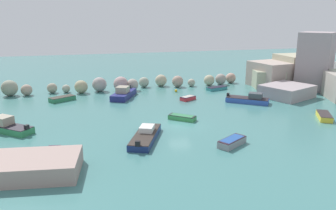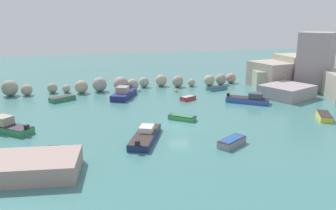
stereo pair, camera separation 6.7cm
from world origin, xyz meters
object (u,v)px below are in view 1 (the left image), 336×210
moored_boat_3 (249,99)px  moored_boat_10 (182,117)px  moored_boat_9 (188,98)px  moored_boat_7 (324,116)px  moored_boat_4 (146,136)px  moored_boat_8 (51,154)px  moored_boat_2 (124,94)px  stone_dock (23,167)px  moored_boat_6 (217,88)px  moored_boat_1 (7,127)px  channel_buoy (176,91)px  moored_boat_5 (232,142)px  moored_boat_0 (62,99)px

moored_boat_3 → moored_boat_10: 13.11m
moored_boat_9 → moored_boat_7: bearing=-74.0°
moored_boat_4 → moored_boat_8: bearing=127.0°
moored_boat_8 → moored_boat_9: moored_boat_9 is taller
moored_boat_2 → moored_boat_7: 28.57m
stone_dock → moored_boat_10: stone_dock is taller
moored_boat_10 → moored_boat_6: bearing=-85.7°
moored_boat_6 → moored_boat_8: (-25.86, -22.28, 0.01)m
moored_boat_9 → moored_boat_10: 10.08m
moored_boat_1 → moored_boat_3: moored_boat_1 is taller
moored_boat_1 → moored_boat_3: (31.83, 4.30, -0.06)m
channel_buoy → moored_boat_8: (-18.58, -22.60, 0.05)m
moored_boat_3 → moored_boat_7: size_ratio=1.55×
moored_boat_5 → moored_boat_9: moored_boat_5 is taller
stone_dock → moored_boat_7: (33.79, 6.33, -0.39)m
moored_boat_2 → moored_boat_9: bearing=91.9°
moored_boat_6 → stone_dock: bearing=26.6°
moored_boat_0 → moored_boat_7: (31.61, -18.12, 0.01)m
channel_buoy → moored_boat_0: moored_boat_0 is taller
moored_boat_10 → channel_buoy: bearing=-62.9°
moored_boat_2 → moored_boat_8: moored_boat_2 is taller
moored_boat_0 → moored_boat_4: bearing=84.3°
moored_boat_0 → moored_boat_5: 28.46m
moored_boat_8 → moored_boat_10: size_ratio=1.01×
moored_boat_9 → moored_boat_10: bearing=-141.1°
moored_boat_3 → moored_boat_10: size_ratio=1.83×
moored_boat_4 → moored_boat_8: 9.36m
moored_boat_5 → moored_boat_0: bearing=-85.9°
moored_boat_2 → moored_boat_3: bearing=91.0°
moored_boat_3 → moored_boat_5: bearing=-86.6°
moored_boat_0 → moored_boat_4: 21.16m
moored_boat_0 → moored_boat_6: (25.53, 0.92, -0.06)m
moored_boat_0 → moored_boat_7: size_ratio=1.02×
moored_boat_9 → moored_boat_0: bearing=137.9°
moored_boat_2 → moored_boat_3: 19.09m
stone_dock → moored_boat_7: 34.38m
moored_boat_8 → moored_boat_0: bearing=9.8°
moored_boat_4 → moored_boat_10: 7.86m
moored_boat_3 → moored_boat_6: 9.50m
moored_boat_0 → moored_boat_2: 9.21m
moored_boat_5 → moored_boat_10: 9.49m
moored_boat_2 → moored_boat_4: (-0.41, -18.84, -0.21)m
stone_dock → moored_boat_3: moored_boat_3 is taller
stone_dock → moored_boat_0: (2.18, 24.45, -0.40)m
moored_boat_6 → moored_boat_9: (-7.13, -5.46, 0.03)m
channel_buoy → moored_boat_2: 9.21m
moored_boat_2 → moored_boat_3: (17.28, -8.13, -0.10)m
moored_boat_6 → moored_boat_10: (-11.04, -14.75, 0.04)m
moored_boat_10 → moored_boat_9: bearing=-71.7°
moored_boat_4 → moored_boat_5: bearing=-92.0°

